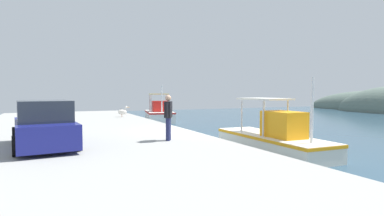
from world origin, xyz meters
The scene contains 8 objects.
quay_pier centered at (0.00, -5.00, 0.40)m, with size 36.00×10.00×0.80m, color #9E9E99.
distant_hill_third centered at (-16.18, 37.92, 0.00)m, with size 24.66×8.45×5.95m, color #596B60.
fishing_boat_nearest centered at (-12.55, 2.63, 0.68)m, with size 5.02×3.10×3.29m.
fishing_boat_second centered at (2.83, 2.75, 0.61)m, with size 6.37×2.07×3.21m.
pelican centered at (-9.49, -1.30, 1.20)m, with size 0.48×0.97×0.82m.
fisherman_standing centered at (2.59, -2.07, 1.77)m, with size 0.57×0.44×1.73m.
parked_car centered at (2.21, -6.34, 1.52)m, with size 4.25×2.18×1.57m.
mooring_bollard_nearest centered at (-14.02, -0.45, 0.98)m, with size 0.20×0.20×0.36m, color #333338.
Camera 1 is at (13.52, -6.07, 2.63)m, focal length 28.64 mm.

